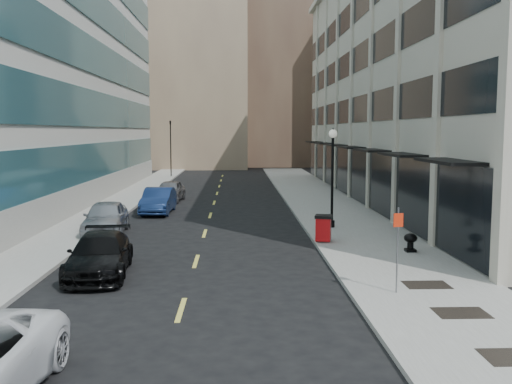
{
  "coord_description": "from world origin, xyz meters",
  "views": [
    {
      "loc": [
        1.58,
        -13.66,
        5.02
      ],
      "look_at": [
        2.41,
        10.7,
        2.4
      ],
      "focal_mm": 40.0,
      "sensor_mm": 36.0,
      "label": 1
    }
  ],
  "objects": [
    {
      "name": "car_silver_sedan",
      "position": [
        -4.8,
        14.0,
        0.81
      ],
      "size": [
        2.28,
        4.89,
        1.62
      ],
      "primitive_type": "imported",
      "rotation": [
        0.0,
        0.0,
        0.08
      ],
      "color": "#92969A",
      "rests_on": "ground"
    },
    {
      "name": "grate_far",
      "position": [
        7.6,
        3.8,
        0.15
      ],
      "size": [
        1.4,
        1.0,
        0.01
      ],
      "primitive_type": "cube",
      "color": "black",
      "rests_on": "sidewalk_right"
    },
    {
      "name": "car_grey_sedan",
      "position": [
        -3.2,
        27.0,
        0.75
      ],
      "size": [
        2.11,
        4.53,
        1.5
      ],
      "primitive_type": "imported",
      "rotation": [
        0.0,
        0.0,
        -0.08
      ],
      "color": "slate",
      "rests_on": "ground"
    },
    {
      "name": "car_blue_sedan",
      "position": [
        -3.2,
        21.0,
        0.78
      ],
      "size": [
        1.76,
        4.75,
        1.55
      ],
      "primitive_type": "imported",
      "rotation": [
        0.0,
        0.0,
        -0.02
      ],
      "color": "navy",
      "rests_on": "ground"
    },
    {
      "name": "sidewalk_left",
      "position": [
        -6.5,
        20.0,
        0.07
      ],
      "size": [
        3.0,
        80.0,
        0.15
      ],
      "primitive_type": "cube",
      "color": "gray",
      "rests_on": "ground"
    },
    {
      "name": "ground",
      "position": [
        0.0,
        0.0,
        0.0
      ],
      "size": [
        160.0,
        160.0,
        0.0
      ],
      "primitive_type": "plane",
      "color": "black",
      "rests_on": "ground"
    },
    {
      "name": "trash_bin",
      "position": [
        5.4,
        11.02,
        0.78
      ],
      "size": [
        0.88,
        0.89,
        1.18
      ],
      "rotation": [
        0.0,
        0.0,
        -0.24
      ],
      "color": "#B70C0E",
      "rests_on": "sidewalk_right"
    },
    {
      "name": "skyline_tan_far",
      "position": [
        -14.0,
        78.0,
        11.0
      ],
      "size": [
        12.0,
        14.0,
        22.0
      ],
      "primitive_type": "cube",
      "color": "#998364",
      "rests_on": "ground"
    },
    {
      "name": "traffic_signal",
      "position": [
        -5.5,
        48.0,
        5.72
      ],
      "size": [
        0.66,
        0.66,
        6.98
      ],
      "color": "black",
      "rests_on": "ground"
    },
    {
      "name": "lamppost",
      "position": [
        6.4,
        14.78,
        3.11
      ],
      "size": [
        0.42,
        0.42,
        5.05
      ],
      "color": "black",
      "rests_on": "sidewalk_right"
    },
    {
      "name": "road_centerline",
      "position": [
        0.0,
        17.0,
        0.01
      ],
      "size": [
        0.15,
        68.2,
        0.01
      ],
      "color": "#D8CC4C",
      "rests_on": "ground"
    },
    {
      "name": "car_black_pickup",
      "position": [
        -3.2,
        6.0,
        0.72
      ],
      "size": [
        2.45,
        5.11,
        1.43
      ],
      "primitive_type": "imported",
      "rotation": [
        0.0,
        0.0,
        0.09
      ],
      "color": "black",
      "rests_on": "ground"
    },
    {
      "name": "grate_mid",
      "position": [
        7.6,
        1.0,
        0.15
      ],
      "size": [
        1.4,
        1.0,
        0.01
      ],
      "primitive_type": "cube",
      "color": "black",
      "rests_on": "sidewalk_right"
    },
    {
      "name": "sidewalk_right",
      "position": [
        7.5,
        20.0,
        0.07
      ],
      "size": [
        5.0,
        80.0,
        0.15
      ],
      "primitive_type": "cube",
      "color": "gray",
      "rests_on": "ground"
    },
    {
      "name": "building_right",
      "position": [
        16.94,
        26.99,
        8.99
      ],
      "size": [
        15.3,
        46.5,
        18.25
      ],
      "color": "#BDB4A0",
      "rests_on": "ground"
    },
    {
      "name": "sign_post",
      "position": [
        6.4,
        2.99,
        1.81
      ],
      "size": [
        0.3,
        0.08,
        2.6
      ],
      "rotation": [
        0.0,
        0.0,
        0.15
      ],
      "color": "slate",
      "rests_on": "sidewalk_right"
    },
    {
      "name": "urn_planter",
      "position": [
        8.6,
        8.78,
        0.6
      ],
      "size": [
        0.54,
        0.54,
        0.75
      ],
      "rotation": [
        0.0,
        0.0,
        -0.0
      ],
      "color": "black",
      "rests_on": "sidewalk_right"
    },
    {
      "name": "skyline_stone",
      "position": [
        18.0,
        66.0,
        10.0
      ],
      "size": [
        10.0,
        14.0,
        20.0
      ],
      "primitive_type": "cube",
      "color": "#BDB4A0",
      "rests_on": "ground"
    },
    {
      "name": "skyline_tan_near",
      "position": [
        -4.0,
        68.0,
        14.0
      ],
      "size": [
        14.0,
        18.0,
        28.0
      ],
      "primitive_type": "cube",
      "color": "#998364",
      "rests_on": "ground"
    },
    {
      "name": "skyline_brown",
      "position": [
        8.0,
        72.0,
        17.0
      ],
      "size": [
        12.0,
        16.0,
        34.0
      ],
      "primitive_type": "cube",
      "color": "brown",
      "rests_on": "ground"
    }
  ]
}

